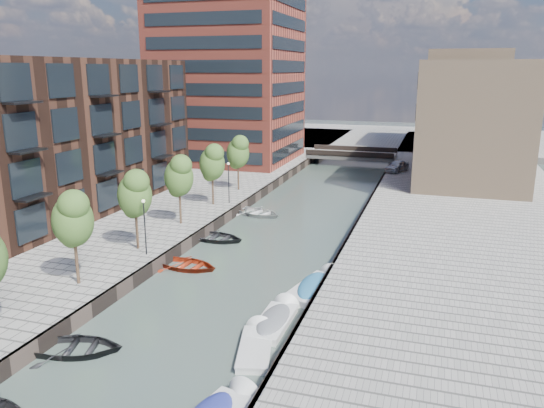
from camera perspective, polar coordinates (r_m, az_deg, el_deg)
The scene contains 26 objects.
water at distance 51.54m, azimuth 2.83°, elevation -1.55°, with size 300.00×300.00×0.00m, color #38473F.
quay_left at distance 69.55m, azimuth -27.20°, elevation 1.47°, with size 60.00×140.00×1.00m, color gray.
quay_right at distance 49.99m, azimuth 20.88°, elevation -2.41°, with size 20.00×140.00×1.00m, color gray.
quay_wall_left at distance 53.22m, azimuth -3.52°, elevation -0.49°, with size 0.25×140.00×1.00m, color #332823.
quay_wall_right at distance 50.27m, azimuth 9.58°, elevation -1.55°, with size 0.25×140.00×1.00m, color #332823.
far_closure at distance 109.54m, azimuth 10.93°, elevation 6.96°, with size 80.00×40.00×1.00m, color gray.
apartment_block at distance 50.34m, azimuth -22.98°, elevation 6.26°, with size 8.00×38.00×14.00m, color black.
tower at distance 78.73m, azimuth -4.64°, elevation 15.69°, with size 18.00×18.00×30.00m, color #95392B.
tan_block_near at distance 70.33m, azimuth 20.56°, elevation 8.47°, with size 12.00×25.00×14.00m, color #997B5E.
tan_block_far at distance 96.18m, azimuth 19.94°, elevation 10.47°, with size 12.00×20.00×16.00m, color #997B5E.
bridge at distance 81.94m, azimuth 8.59°, elevation 5.27°, with size 13.00×6.00×1.30m.
tree_2 at distance 34.53m, azimuth -20.67°, elevation -1.35°, with size 2.50×2.50×5.95m.
tree_3 at distance 40.06m, azimuth -14.57°, elevation 1.20°, with size 2.50×2.50×5.95m.
tree_4 at distance 46.00m, azimuth -9.99°, elevation 3.11°, with size 2.50×2.50×5.95m.
tree_5 at distance 52.19m, azimuth -6.47°, elevation 4.56°, with size 2.50×2.50×5.95m.
tree_6 at distance 58.57m, azimuth -3.69°, elevation 5.69°, with size 2.50×2.50×5.95m.
lamp_1 at distance 39.01m, azimuth -13.55°, elevation -1.81°, with size 0.24×0.24×4.12m.
lamp_2 at distance 52.93m, azimuth -4.69°, elevation 2.76°, with size 0.24×0.24×4.12m.
sloop_1 at distance 29.94m, azimuth -20.31°, elevation -14.73°, with size 3.45×4.83×1.00m, color black.
sloop_2 at distance 39.38m, azimuth -9.12°, elevation -6.82°, with size 3.41×4.78×0.99m, color maroon.
sloop_3 at distance 52.54m, azimuth -1.55°, elevation -1.23°, with size 3.66×5.12×1.06m, color beige.
sloop_4 at distance 45.20m, azimuth -6.05°, elevation -3.91°, with size 3.53×4.94×1.02m, color black.
motorboat_2 at distance 28.69m, azimuth -1.68°, elevation -14.89°, with size 2.65×4.87×1.54m.
motorboat_3 at distance 35.36m, azimuth 4.81°, elevation -8.81°, with size 3.08×5.81×1.84m.
motorboat_4 at distance 31.00m, azimuth 0.44°, elevation -12.29°, with size 1.73×4.92×1.64m.
car at distance 71.41m, azimuth 13.29°, elevation 3.99°, with size 1.74×4.31×1.47m, color #B9BBBE.
Camera 1 is at (12.48, -7.98, 14.10)m, focal length 35.00 mm.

